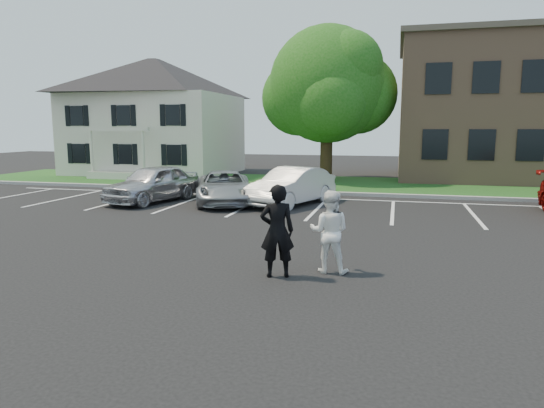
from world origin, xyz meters
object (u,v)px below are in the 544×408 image
(house, at_px, (156,116))
(man_white_shirt, at_px, (329,232))
(car_silver_west, at_px, (153,183))
(car_white_sedan, at_px, (292,186))
(man_black_suit, at_px, (277,231))
(tree, at_px, (329,87))
(car_silver_minivan, at_px, (224,187))

(house, xyz_separation_m, man_white_shirt, (14.55, -20.08, -2.95))
(car_silver_west, height_order, car_white_sedan, car_silver_west)
(man_black_suit, xyz_separation_m, man_white_shirt, (1.00, 0.60, -0.09))
(car_silver_west, relative_size, car_white_sedan, 1.00)
(car_white_sedan, bearing_deg, house, 157.44)
(man_black_suit, height_order, car_white_sedan, man_black_suit)
(man_white_shirt, bearing_deg, house, -53.27)
(man_black_suit, height_order, man_white_shirt, man_black_suit)
(tree, distance_m, car_silver_minivan, 11.11)
(house, distance_m, tree, 12.22)
(man_black_suit, xyz_separation_m, car_white_sedan, (-1.73, 9.46, -0.22))
(house, height_order, car_silver_minivan, house)
(house, distance_m, car_silver_minivan, 15.03)
(house, bearing_deg, tree, -9.03)
(car_silver_west, xyz_separation_m, car_white_sedan, (5.78, 0.68, -0.03))
(car_silver_minivan, xyz_separation_m, car_white_sedan, (2.75, 0.33, 0.09))
(man_black_suit, bearing_deg, car_silver_west, -68.51)
(man_white_shirt, xyz_separation_m, car_silver_west, (-8.51, 8.18, -0.11))
(tree, bearing_deg, car_silver_west, -120.71)
(house, height_order, tree, tree)
(car_white_sedan, bearing_deg, car_silver_west, -152.37)
(man_white_shirt, height_order, car_white_sedan, man_white_shirt)
(car_silver_west, bearing_deg, house, 131.46)
(car_silver_minivan, bearing_deg, house, 106.81)
(house, relative_size, car_white_sedan, 2.27)
(man_white_shirt, distance_m, car_silver_west, 11.80)
(tree, xyz_separation_m, man_black_suit, (1.57, -18.78, -4.38))
(house, height_order, man_black_suit, house)
(car_white_sedan, bearing_deg, car_silver_minivan, -152.21)
(house, xyz_separation_m, man_black_suit, (13.55, -20.68, -2.86))
(house, xyz_separation_m, tree, (11.98, -1.90, 1.52))
(tree, bearing_deg, man_white_shirt, -81.95)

